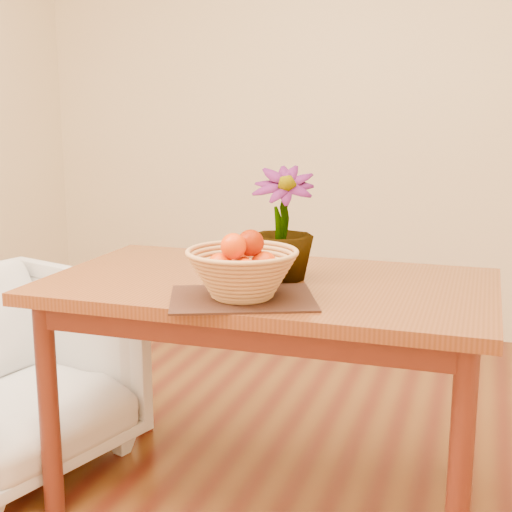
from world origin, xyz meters
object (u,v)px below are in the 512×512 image
(wicker_basket, at_px, (242,275))
(table, at_px, (269,307))
(armchair, at_px, (6,364))
(potted_plant, at_px, (282,224))

(wicker_basket, bearing_deg, table, 89.05)
(table, xyz_separation_m, armchair, (-0.96, -0.07, -0.28))
(wicker_basket, height_order, armchair, wicker_basket)
(wicker_basket, relative_size, potted_plant, 0.90)
(table, distance_m, wicker_basket, 0.29)
(table, height_order, potted_plant, potted_plant)
(table, height_order, wicker_basket, wicker_basket)
(potted_plant, xyz_separation_m, armchair, (-1.00, -0.09, -0.55))
(wicker_basket, height_order, potted_plant, potted_plant)
(potted_plant, bearing_deg, armchair, 172.12)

